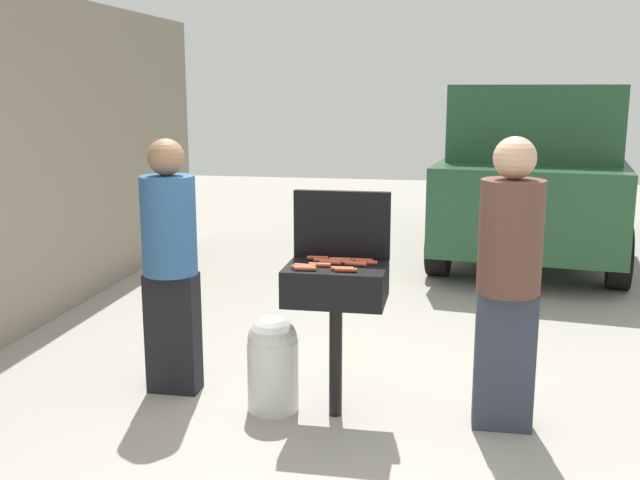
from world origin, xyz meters
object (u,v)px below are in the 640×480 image
Objects in this scene: hot_dog_5 at (356,264)px; hot_dog_9 at (346,270)px; bbq_grill at (336,289)px; hot_dog_0 at (342,269)px; person_left at (170,258)px; hot_dog_3 at (343,262)px; parked_minivan at (535,169)px; hot_dog_10 at (303,267)px; hot_dog_1 at (324,261)px; person_right at (509,274)px; hot_dog_6 at (362,260)px; hot_dog_7 at (331,263)px; hot_dog_12 at (318,258)px; hot_dog_11 at (305,269)px; propane_tank at (273,361)px; hot_dog_4 at (340,260)px; hot_dog_8 at (320,265)px; hot_dog_13 at (366,263)px; hot_dog_2 at (305,266)px.

hot_dog_9 is at bearing -102.68° from hot_dog_5.
bbq_grill is 0.20m from hot_dog_0.
hot_dog_3 is at bearing -11.23° from person_left.
hot_dog_10 is at bearing 78.10° from parked_minivan.
bbq_grill is 7.32× the size of hot_dog_1.
hot_dog_3 is at bearing 39.06° from hot_dog_10.
hot_dog_0 is 0.08× the size of person_right.
bbq_grill is 7.32× the size of hot_dog_6.
hot_dog_3 is 0.20m from hot_dog_9.
hot_dog_12 is (-0.10, 0.11, 0.00)m from hot_dog_7.
hot_dog_0 is 0.15m from hot_dog_5.
hot_dog_11 reaches higher than propane_tank.
hot_dog_4 is (-0.05, 0.22, 0.00)m from hot_dog_0.
hot_dog_11 is at bearing -122.12° from hot_dog_4.
parked_minivan is at bearing 55.63° from person_left.
propane_tank is at bearing -173.97° from hot_dog_3.
hot_dog_10 is at bearing -138.10° from hot_dog_8.
hot_dog_13 is at bearing -11.94° from hot_dog_12.
hot_dog_10 is 5.43m from parked_minivan.
hot_dog_8 is at bearing 150.10° from hot_dog_9.
parked_minivan is (1.49, 4.88, 0.06)m from hot_dog_6.
hot_dog_5 is at bearing 20.02° from hot_dog_2.
hot_dog_3 and hot_dog_4 have the same top height.
hot_dog_9 is at bearing -19.91° from person_left.
hot_dog_6 is 0.28m from hot_dog_8.
propane_tank is at bearing 146.90° from hot_dog_11.
hot_dog_0 is at bearing -123.92° from hot_dog_13.
hot_dog_10 is at bearing -140.94° from hot_dog_3.
hot_dog_0 is 1.21m from person_left.
person_right is at bearing 7.08° from hot_dog_10.
hot_dog_10 is 0.21× the size of propane_tank.
bbq_grill is at bearing -13.99° from person_left.
hot_dog_1 is at bearing 10.98° from propane_tank.
hot_dog_3 is at bearing 156.80° from hot_dog_5.
propane_tank is at bearing -2.05° from person_right.
hot_dog_12 is 0.32m from hot_dog_13.
hot_dog_1 is 0.26m from hot_dog_13.
bbq_grill is 0.21× the size of parked_minivan.
parked_minivan reaches higher than bbq_grill.
hot_dog_4 is at bearing 86.76° from bbq_grill.
hot_dog_10 is (-0.14, -0.15, 0.00)m from hot_dog_7.
hot_dog_7 is at bearing 2.78° from propane_tank.
hot_dog_1 is 0.03× the size of parked_minivan.
hot_dog_13 is (0.03, -0.05, 0.00)m from hot_dog_6.
hot_dog_5 is 1.00× the size of hot_dog_12.
hot_dog_2 is 1.00× the size of hot_dog_13.
hot_dog_13 is at bearing -0.76° from hot_dog_1.
hot_dog_11 is at bearing -147.11° from hot_dog_13.
person_right is at bearing -2.72° from hot_dog_13.
parked_minivan reaches higher than hot_dog_1.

